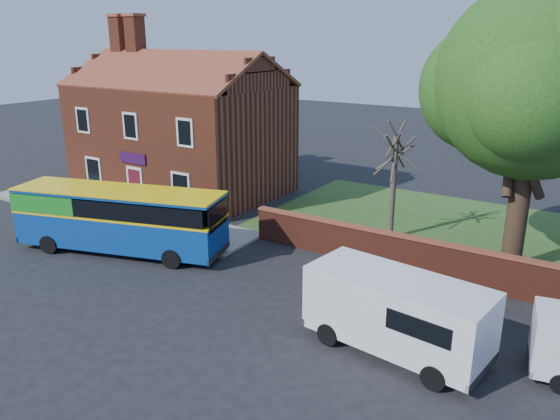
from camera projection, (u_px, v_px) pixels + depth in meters
The scene contains 10 objects.
ground at pixel (120, 281), 21.79m from camera, with size 120.00×120.00×0.00m, color black.
pavement at pixel (113, 213), 29.98m from camera, with size 18.00×3.50×0.12m, color gray.
kerb at pixel (87, 221), 28.58m from camera, with size 18.00×0.15×0.14m, color slate.
grass_strip at pixel (527, 245), 25.48m from camera, with size 26.00×12.00×0.04m, color #426B28.
shop_building at pixel (181, 137), 33.58m from camera, with size 12.30×8.13×10.50m.
boundary_wall at pixel (501, 274), 20.44m from camera, with size 22.00×0.38×1.60m.
bus at pixel (114, 216), 24.35m from camera, with size 9.78×5.04×2.89m.
van_near at pixel (397, 311), 16.52m from camera, with size 5.79×2.92×2.44m.
large_tree at pixel (538, 87), 20.48m from camera, with size 9.37×7.41×11.42m.
bare_tree at pixel (393, 183), 25.52m from camera, with size 2.03×2.42×5.41m.
Camera 1 is at (16.16, -13.25, 9.32)m, focal length 35.00 mm.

